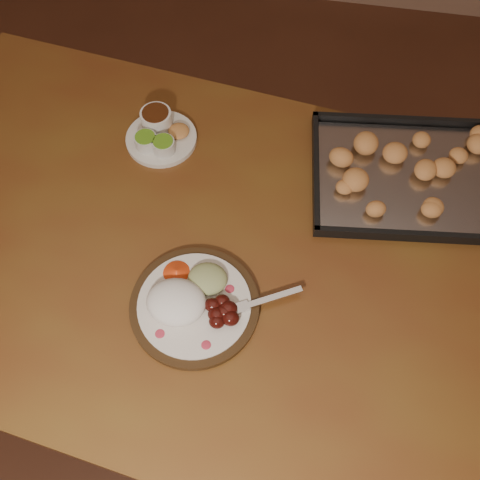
# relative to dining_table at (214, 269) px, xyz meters

# --- Properties ---
(ground) EXTENTS (4.00, 4.00, 0.00)m
(ground) POSITION_rel_dining_table_xyz_m (-0.19, -0.13, -0.65)
(ground) COLOR #59311E
(ground) RESTS_ON ground
(dining_table) EXTENTS (1.61, 1.10, 0.75)m
(dining_table) POSITION_rel_dining_table_xyz_m (0.00, 0.00, 0.00)
(dining_table) COLOR brown
(dining_table) RESTS_ON ground
(dinner_plate) EXTENTS (0.33, 0.25, 0.06)m
(dinner_plate) POSITION_rel_dining_table_xyz_m (-0.01, -0.13, 0.12)
(dinner_plate) COLOR #301D0D
(dinner_plate) RESTS_ON dining_table
(condiment_saucer) EXTENTS (0.16, 0.16, 0.06)m
(condiment_saucer) POSITION_rel_dining_table_xyz_m (-0.18, 0.26, 0.12)
(condiment_saucer) COLOR silver
(condiment_saucer) RESTS_ON dining_table
(baking_tray) EXTENTS (0.47, 0.37, 0.05)m
(baking_tray) POSITION_rel_dining_table_xyz_m (0.40, 0.25, 0.11)
(baking_tray) COLOR black
(baking_tray) RESTS_ON dining_table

